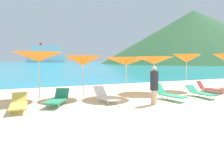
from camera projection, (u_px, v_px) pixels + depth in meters
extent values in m
cube|color=beige|center=(102.00, 83.00, 17.75)|extent=(50.00, 100.00, 0.30)
cube|color=teal|center=(38.00, 62.00, 219.02)|extent=(650.00, 440.00, 0.02)
cone|color=#2D5B33|center=(193.00, 37.00, 117.01)|extent=(110.34, 110.34, 31.71)
cylinder|color=silver|center=(39.00, 77.00, 9.48)|extent=(0.05, 0.05, 2.19)
cone|color=orange|center=(39.00, 57.00, 9.41)|extent=(2.53, 2.53, 0.45)
sphere|color=silver|center=(38.00, 54.00, 9.40)|extent=(0.07, 0.07, 0.07)
cylinder|color=silver|center=(83.00, 78.00, 10.03)|extent=(0.05, 0.05, 2.02)
cone|color=orange|center=(83.00, 61.00, 9.96)|extent=(1.89, 1.89, 0.51)
sphere|color=silver|center=(83.00, 58.00, 9.95)|extent=(0.07, 0.07, 0.07)
cylinder|color=silver|center=(126.00, 78.00, 10.21)|extent=(0.05, 0.05, 1.97)
cone|color=orange|center=(126.00, 61.00, 10.15)|extent=(2.35, 2.35, 0.42)
sphere|color=silver|center=(126.00, 59.00, 10.14)|extent=(0.07, 0.07, 0.07)
cylinder|color=silver|center=(154.00, 75.00, 11.73)|extent=(0.04, 0.04, 2.03)
cone|color=orange|center=(154.00, 60.00, 11.67)|extent=(2.36, 2.36, 0.46)
sphere|color=silver|center=(154.00, 58.00, 11.66)|extent=(0.07, 0.07, 0.07)
cylinder|color=silver|center=(186.00, 73.00, 12.63)|extent=(0.04, 0.04, 2.18)
cone|color=orange|center=(187.00, 58.00, 12.56)|extent=(1.89, 1.89, 0.53)
sphere|color=silver|center=(187.00, 56.00, 12.55)|extent=(0.07, 0.07, 0.07)
cube|color=#268C66|center=(204.00, 94.00, 9.96)|extent=(0.56, 1.28, 0.05)
cube|color=#268C66|center=(192.00, 88.00, 10.72)|extent=(0.53, 0.43, 0.36)
cylinder|color=silver|center=(207.00, 98.00, 9.50)|extent=(0.04, 0.04, 0.19)
cylinder|color=silver|center=(214.00, 97.00, 9.68)|extent=(0.04, 0.04, 0.19)
cylinder|color=silver|center=(193.00, 95.00, 10.32)|extent=(0.04, 0.04, 0.19)
cylinder|color=silver|center=(200.00, 94.00, 10.50)|extent=(0.04, 0.04, 0.19)
cube|color=#D8BF4C|center=(18.00, 106.00, 7.26)|extent=(0.59, 1.27, 0.05)
cube|color=#D8BF4C|center=(20.00, 97.00, 7.97)|extent=(0.56, 0.33, 0.40)
cylinder|color=silver|center=(10.00, 113.00, 6.80)|extent=(0.04, 0.04, 0.19)
cylinder|color=silver|center=(26.00, 111.00, 6.99)|extent=(0.04, 0.04, 0.19)
cylinder|color=silver|center=(12.00, 107.00, 7.62)|extent=(0.04, 0.04, 0.19)
cylinder|color=silver|center=(26.00, 106.00, 7.81)|extent=(0.04, 0.04, 0.19)
cube|color=#268C66|center=(173.00, 96.00, 9.25)|extent=(0.81, 1.37, 0.05)
cube|color=#268C66|center=(159.00, 89.00, 9.90)|extent=(0.59, 0.50, 0.51)
cylinder|color=silver|center=(177.00, 100.00, 8.80)|extent=(0.04, 0.04, 0.21)
cylinder|color=silver|center=(183.00, 99.00, 9.06)|extent=(0.04, 0.04, 0.21)
cylinder|color=silver|center=(162.00, 97.00, 9.53)|extent=(0.04, 0.04, 0.21)
cylinder|color=silver|center=(168.00, 96.00, 9.79)|extent=(0.04, 0.04, 0.21)
cube|color=white|center=(108.00, 98.00, 8.80)|extent=(0.76, 1.21, 0.05)
cube|color=white|center=(100.00, 91.00, 9.42)|extent=(0.61, 0.51, 0.49)
cylinder|color=silver|center=(108.00, 103.00, 8.39)|extent=(0.04, 0.04, 0.18)
cylinder|color=silver|center=(117.00, 102.00, 8.64)|extent=(0.04, 0.04, 0.18)
cylinder|color=silver|center=(99.00, 100.00, 9.05)|extent=(0.04, 0.04, 0.18)
cylinder|color=silver|center=(108.00, 99.00, 9.31)|extent=(0.04, 0.04, 0.18)
cube|color=#268C66|center=(56.00, 101.00, 8.13)|extent=(1.14, 1.43, 0.05)
cube|color=#268C66|center=(62.00, 93.00, 8.87)|extent=(0.67, 0.53, 0.42)
cylinder|color=silver|center=(46.00, 106.00, 7.75)|extent=(0.04, 0.04, 0.21)
cylinder|color=silver|center=(59.00, 106.00, 7.71)|extent=(0.04, 0.04, 0.21)
cylinder|color=silver|center=(54.00, 101.00, 8.64)|extent=(0.04, 0.04, 0.21)
cylinder|color=silver|center=(66.00, 101.00, 8.60)|extent=(0.04, 0.04, 0.21)
cube|color=#A53333|center=(212.00, 89.00, 11.44)|extent=(0.94, 1.29, 0.05)
cube|color=#A53333|center=(200.00, 85.00, 11.92)|extent=(0.57, 0.45, 0.45)
cylinder|color=silver|center=(218.00, 93.00, 11.03)|extent=(0.04, 0.04, 0.20)
cylinder|color=silver|center=(221.00, 92.00, 11.35)|extent=(0.04, 0.04, 0.20)
cylinder|color=silver|center=(203.00, 91.00, 11.61)|extent=(0.04, 0.04, 0.20)
cylinder|color=silver|center=(206.00, 90.00, 11.93)|extent=(0.04, 0.04, 0.20)
cylinder|color=#DBAA84|center=(154.00, 97.00, 8.47)|extent=(0.26, 0.26, 0.63)
cylinder|color=#26262D|center=(154.00, 81.00, 8.41)|extent=(0.35, 0.35, 0.82)
sphere|color=#DBAA84|center=(154.00, 69.00, 8.38)|extent=(0.21, 0.21, 0.21)
cube|color=white|center=(46.00, 58.00, 228.47)|extent=(42.77, 9.13, 8.69)
cube|color=white|center=(46.00, 50.00, 227.78)|extent=(32.09, 7.43, 10.53)
cylinder|color=red|center=(41.00, 44.00, 225.20)|extent=(2.92, 2.92, 3.00)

